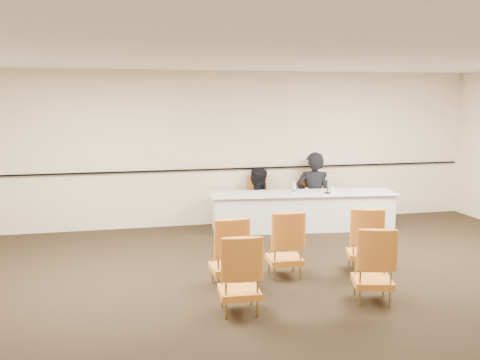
% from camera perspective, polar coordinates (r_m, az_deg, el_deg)
% --- Properties ---
extents(floor, '(10.00, 10.00, 0.00)m').
position_cam_1_polar(floor, '(7.07, 6.65, -11.83)').
color(floor, black).
rests_on(floor, ground).
extents(ceiling, '(10.00, 10.00, 0.00)m').
position_cam_1_polar(ceiling, '(6.64, 7.11, 13.19)').
color(ceiling, white).
rests_on(ceiling, ground).
extents(wall_back, '(10.00, 0.04, 3.00)m').
position_cam_1_polar(wall_back, '(10.52, -0.59, 3.41)').
color(wall_back, beige).
rests_on(wall_back, ground).
extents(wall_rail, '(9.80, 0.04, 0.03)m').
position_cam_1_polar(wall_rail, '(10.52, -0.54, 1.22)').
color(wall_rail, black).
rests_on(wall_rail, wall_back).
extents(panel_table, '(3.59, 1.20, 0.70)m').
position_cam_1_polar(panel_table, '(10.25, 6.71, -3.29)').
color(panel_table, white).
rests_on(panel_table, ground).
extents(panelist_main, '(0.82, 0.67, 1.94)m').
position_cam_1_polar(panelist_main, '(10.82, 7.85, -2.11)').
color(panelist_main, black).
rests_on(panelist_main, ground).
extents(panelist_main_chair, '(0.55, 0.55, 0.95)m').
position_cam_1_polar(panelist_main_chair, '(10.81, 7.86, -2.01)').
color(panelist_main_chair, '#BA6921').
rests_on(panelist_main_chair, ground).
extents(panelist_second, '(0.98, 0.88, 1.67)m').
position_cam_1_polar(panelist_second, '(10.62, 1.79, -3.16)').
color(panelist_second, black).
rests_on(panelist_second, ground).
extents(panelist_second_chair, '(0.55, 0.55, 0.95)m').
position_cam_1_polar(panelist_second_chair, '(10.58, 1.79, -2.17)').
color(panelist_second_chair, '#BA6921').
rests_on(panelist_second_chair, ground).
extents(papers, '(0.31, 0.23, 0.00)m').
position_cam_1_polar(papers, '(10.26, 9.32, -1.32)').
color(papers, white).
rests_on(papers, panel_table).
extents(microphone, '(0.16, 0.23, 0.29)m').
position_cam_1_polar(microphone, '(10.13, 9.29, -0.62)').
color(microphone, black).
rests_on(microphone, panel_table).
extents(water_bottle, '(0.08, 0.08, 0.24)m').
position_cam_1_polar(water_bottle, '(10.02, 5.78, -0.79)').
color(water_bottle, teal).
rests_on(water_bottle, panel_table).
extents(drinking_glass, '(0.09, 0.09, 0.10)m').
position_cam_1_polar(drinking_glass, '(10.14, 7.12, -1.11)').
color(drinking_glass, silver).
rests_on(drinking_glass, panel_table).
extents(coffee_cup, '(0.09, 0.09, 0.11)m').
position_cam_1_polar(coffee_cup, '(10.23, 9.88, -1.05)').
color(coffee_cup, white).
rests_on(coffee_cup, panel_table).
extents(aud_chair_front_left, '(0.52, 0.52, 0.95)m').
position_cam_1_polar(aud_chair_front_left, '(7.11, -1.24, -7.61)').
color(aud_chair_front_left, '#BA6921').
rests_on(aud_chair_front_left, ground).
extents(aud_chair_front_mid, '(0.53, 0.53, 0.95)m').
position_cam_1_polar(aud_chair_front_mid, '(7.50, 4.78, -6.77)').
color(aud_chair_front_mid, '#BA6921').
rests_on(aud_chair_front_mid, ground).
extents(aud_chair_front_right, '(0.62, 0.62, 0.95)m').
position_cam_1_polar(aud_chair_front_right, '(7.92, 13.13, -6.13)').
color(aud_chair_front_right, '#BA6921').
rests_on(aud_chair_front_right, ground).
extents(aud_chair_back_left, '(0.53, 0.53, 0.95)m').
position_cam_1_polar(aud_chair_back_left, '(6.26, -0.09, -9.90)').
color(aud_chair_back_left, '#BA6921').
rests_on(aud_chair_back_left, ground).
extents(aud_chair_back_right, '(0.62, 0.62, 0.95)m').
position_cam_1_polar(aud_chair_back_right, '(6.80, 13.99, -8.64)').
color(aud_chair_back_right, '#BA6921').
rests_on(aud_chair_back_right, ground).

